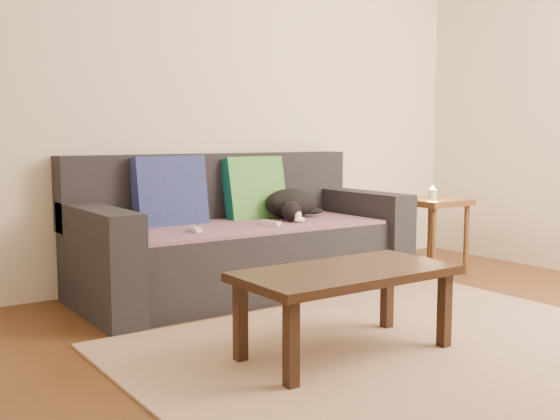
{
  "coord_description": "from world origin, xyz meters",
  "views": [
    {
      "loc": [
        -2.14,
        -1.96,
        0.98
      ],
      "look_at": [
        0.05,
        1.2,
        0.55
      ],
      "focal_mm": 42.0,
      "sensor_mm": 36.0,
      "label": 1
    }
  ],
  "objects_px": {
    "side_table": "(432,212)",
    "coffee_table": "(346,280)",
    "cat": "(291,204)",
    "wii_remote_a": "(195,230)",
    "wii_remote_b": "(271,223)",
    "sofa": "(240,243)"
  },
  "relations": [
    {
      "from": "sofa",
      "to": "side_table",
      "type": "relative_size",
      "value": 3.9
    },
    {
      "from": "wii_remote_a",
      "to": "side_table",
      "type": "height_order",
      "value": "side_table"
    },
    {
      "from": "side_table",
      "to": "coffee_table",
      "type": "distance_m",
      "value": 1.99
    },
    {
      "from": "cat",
      "to": "wii_remote_a",
      "type": "height_order",
      "value": "cat"
    },
    {
      "from": "wii_remote_a",
      "to": "sofa",
      "type": "bearing_deg",
      "value": -52.06
    },
    {
      "from": "side_table",
      "to": "sofa",
      "type": "bearing_deg",
      "value": 167.54
    },
    {
      "from": "sofa",
      "to": "wii_remote_a",
      "type": "distance_m",
      "value": 0.51
    },
    {
      "from": "wii_remote_a",
      "to": "side_table",
      "type": "xyz_separation_m",
      "value": [
        1.86,
        -0.09,
        -0.01
      ]
    },
    {
      "from": "sofa",
      "to": "cat",
      "type": "relative_size",
      "value": 4.45
    },
    {
      "from": "wii_remote_a",
      "to": "wii_remote_b",
      "type": "distance_m",
      "value": 0.5
    },
    {
      "from": "side_table",
      "to": "wii_remote_a",
      "type": "bearing_deg",
      "value": 177.16
    },
    {
      "from": "sofa",
      "to": "side_table",
      "type": "bearing_deg",
      "value": -12.46
    },
    {
      "from": "coffee_table",
      "to": "wii_remote_a",
      "type": "bearing_deg",
      "value": 98.28
    },
    {
      "from": "sofa",
      "to": "side_table",
      "type": "xyz_separation_m",
      "value": [
        1.43,
        -0.32,
        0.13
      ]
    },
    {
      "from": "cat",
      "to": "wii_remote_b",
      "type": "distance_m",
      "value": 0.41
    },
    {
      "from": "sofa",
      "to": "cat",
      "type": "distance_m",
      "value": 0.45
    },
    {
      "from": "wii_remote_a",
      "to": "coffee_table",
      "type": "bearing_deg",
      "value": -160.92
    },
    {
      "from": "wii_remote_a",
      "to": "wii_remote_b",
      "type": "height_order",
      "value": "same"
    },
    {
      "from": "wii_remote_b",
      "to": "side_table",
      "type": "bearing_deg",
      "value": -102.23
    },
    {
      "from": "cat",
      "to": "side_table",
      "type": "bearing_deg",
      "value": -36.92
    },
    {
      "from": "sofa",
      "to": "cat",
      "type": "height_order",
      "value": "sofa"
    },
    {
      "from": "wii_remote_b",
      "to": "sofa",
      "type": "bearing_deg",
      "value": 6.19
    }
  ]
}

